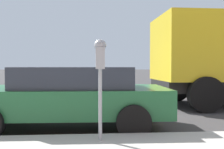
{
  "coord_description": "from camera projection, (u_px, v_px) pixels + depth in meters",
  "views": [
    {
      "loc": [
        -6.73,
        -0.34,
        1.32
      ],
      "look_at": [
        -2.3,
        -0.68,
        1.19
      ],
      "focal_mm": 42.0,
      "sensor_mm": 36.0,
      "label": 1
    }
  ],
  "objects": [
    {
      "name": "ground_plane",
      "position": [
        79.0,
        118.0,
        6.72
      ],
      "size": [
        220.0,
        220.0,
        0.0
      ],
      "primitive_type": "plane",
      "color": "#3D3A3A"
    },
    {
      "name": "car_green",
      "position": [
        69.0,
        95.0,
        5.56
      ],
      "size": [
        2.12,
        4.26,
        1.31
      ],
      "rotation": [
        0.0,
        0.0,
        -0.03
      ],
      "color": "#1E5B33",
      "rests_on": "ground_plane"
    },
    {
      "name": "parking_meter",
      "position": [
        100.0,
        63.0,
        4.12
      ],
      "size": [
        0.21,
        0.19,
        1.6
      ],
      "color": "gray",
      "rests_on": "sidewalk"
    }
  ]
}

